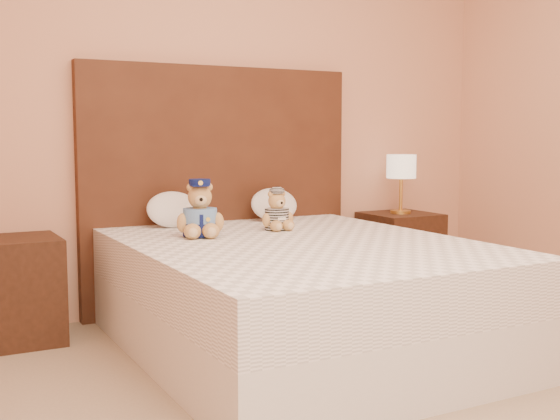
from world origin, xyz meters
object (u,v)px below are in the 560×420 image
Objects in this scene: bed at (300,295)px; lamp at (401,170)px; nightstand_right at (400,253)px; teddy_police at (200,208)px; pillow_right at (274,203)px; nightstand_left at (15,290)px; teddy_prisoner at (277,210)px; pillow_left at (173,208)px.

bed is 1.59m from lamp.
nightstand_right is 1.73m from teddy_police.
nightstand_left is at bearing -178.88° from pillow_right.
teddy_police is 1.32× the size of teddy_prisoner.
pillow_left is (-1.62, 0.03, 0.39)m from nightstand_right.
nightstand_right is 2.44× the size of teddy_prisoner.
pillow_left is (-1.62, 0.03, -0.19)m from lamp.
teddy_prisoner is (0.48, 0.05, -0.04)m from teddy_police.
lamp reaches higher than nightstand_right.
pillow_left is at bearing 113.93° from bed.
teddy_prisoner reaches higher than pillow_right.
bed is 0.69m from teddy_police.
pillow_left is (-0.47, 0.39, -0.00)m from teddy_prisoner.
pillow_right reaches higher than nightstand_right.
teddy_police is at bearing -173.27° from teddy_prisoner.
teddy_prisoner is at bearing -115.62° from pillow_right.
pillow_right is at bearing 178.21° from lamp.
bed is 8.88× the size of teddy_prisoner.
teddy_prisoner is 0.61m from pillow_left.
nightstand_left is 1.84× the size of teddy_police.
lamp is 0.98m from pillow_right.
bed is 6.38× the size of pillow_right.
pillow_right is at bearing 49.98° from teddy_police.
pillow_left is (-0.37, 0.83, 0.39)m from bed.
teddy_police is 0.94× the size of pillow_left.
teddy_police reaches higher than nightstand_right.
teddy_police reaches higher than teddy_prisoner.
pillow_left is at bearing 141.17° from teddy_prisoner.
teddy_police reaches higher than nightstand_left.
lamp reaches higher than nightstand_left.
pillow_right is (0.29, 0.83, 0.39)m from bed.
lamp is 1.34× the size of teddy_police.
lamp is at bearing 0.00° from nightstand_left.
teddy_prisoner is at bearing 22.37° from teddy_police.
bed is 6.28× the size of pillow_left.
lamp is 1.22m from teddy_prisoner.
lamp is 1.63m from pillow_left.
bed is 3.64× the size of nightstand_left.
lamp reaches higher than pillow_left.
lamp is at bearing -1.79° from pillow_right.
teddy_police is (-1.63, -0.41, 0.42)m from nightstand_right.
pillow_right reaches higher than nightstand_left.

